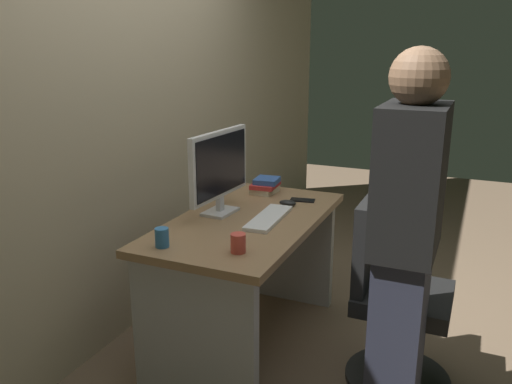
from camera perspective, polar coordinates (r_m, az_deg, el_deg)
ground_plane at (r=3.13m, az=-0.87°, el=-15.88°), size 9.00×9.00×0.00m
wall_back at (r=3.06m, az=-14.49°, el=12.65°), size 6.40×0.10×3.00m
desk at (r=2.89m, az=-0.91°, el=-7.33°), size 1.31×0.71×0.75m
office_chair at (r=2.70m, az=14.51°, el=-11.48°), size 0.52×0.52×0.94m
person_at_desk at (r=2.19m, az=15.85°, el=-6.31°), size 0.40×0.24×1.64m
monitor at (r=2.82m, az=-3.98°, el=2.65°), size 0.54×0.15×0.46m
keyboard at (r=2.78m, az=1.40°, el=-2.83°), size 0.44×0.15×0.02m
mouse at (r=3.01m, az=3.47°, el=-1.19°), size 0.06×0.10×0.03m
cup_near_keyboard at (r=2.34m, az=-1.95°, el=-5.58°), size 0.07×0.07×0.09m
cup_by_monitor at (r=2.44m, az=-10.19°, el=-4.90°), size 0.06×0.06×0.09m
book_stack at (r=3.27m, az=1.04°, el=0.73°), size 0.21×0.17×0.09m
cell_phone at (r=3.12m, az=5.09°, el=-0.89°), size 0.09×0.15×0.01m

